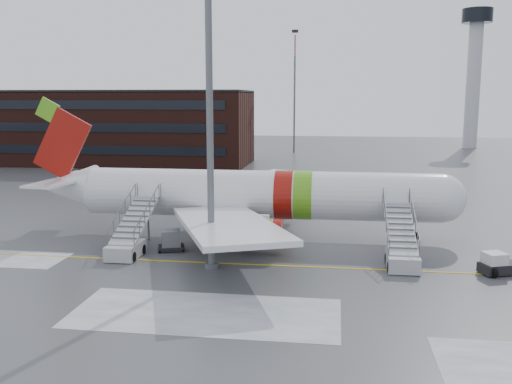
# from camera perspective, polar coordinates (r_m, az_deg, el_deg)

# --- Properties ---
(ground) EXTENTS (260.00, 260.00, 0.00)m
(ground) POSITION_cam_1_polar(r_m,az_deg,el_deg) (39.25, 6.93, -7.10)
(ground) COLOR #494C4F
(ground) RESTS_ON ground
(airliner) EXTENTS (35.03, 32.97, 11.18)m
(airliner) POSITION_cam_1_polar(r_m,az_deg,el_deg) (45.63, -0.83, -0.29)
(airliner) COLOR white
(airliner) RESTS_ON ground
(airstair_fwd) EXTENTS (2.05, 7.70, 3.48)m
(airstair_fwd) POSITION_cam_1_polar(r_m,az_deg,el_deg) (39.46, 14.33, -5.63)
(airstair_fwd) COLOR #A4A7AB
(airstair_fwd) RESTS_ON ground
(airstair_aft) EXTENTS (2.05, 7.70, 3.48)m
(airstair_aft) POSITION_cam_1_polar(r_m,az_deg,el_deg) (41.82, -12.57, -4.71)
(airstair_aft) COLOR #ABAEB2
(airstair_aft) RESTS_ON ground
(pushback_tug) EXTENTS (2.81, 2.47, 1.43)m
(pushback_tug) POSITION_cam_1_polar(r_m,az_deg,el_deg) (39.62, 23.05, -6.69)
(pushback_tug) COLOR black
(pushback_tug) RESTS_ON ground
(uld_container) EXTENTS (2.21, 1.89, 1.54)m
(uld_container) POSITION_cam_1_polar(r_m,az_deg,el_deg) (42.43, -8.49, -4.87)
(uld_container) COLOR black
(uld_container) RESTS_ON ground
(light_mast_near) EXTENTS (1.20, 1.20, 22.86)m
(light_mast_near) POSITION_cam_1_polar(r_m,az_deg,el_deg) (36.54, -4.70, 10.64)
(light_mast_near) COLOR #595B60
(light_mast_near) RESTS_ON ground
(terminal_building) EXTENTS (62.00, 16.11, 12.30)m
(terminal_building) POSITION_cam_1_polar(r_m,az_deg,el_deg) (103.35, -18.24, 6.23)
(terminal_building) COLOR #3F1E16
(terminal_building) RESTS_ON ground
(control_tower) EXTENTS (6.40, 6.40, 30.00)m
(control_tower) POSITION_cam_1_polar(r_m,az_deg,el_deg) (136.08, 21.01, 12.04)
(control_tower) COLOR #B2B5BA
(control_tower) RESTS_ON ground
(light_mast_far_n) EXTENTS (1.20, 1.20, 24.25)m
(light_mast_far_n) POSITION_cam_1_polar(r_m,az_deg,el_deg) (115.99, 3.88, 10.75)
(light_mast_far_n) COLOR #595B60
(light_mast_far_n) RESTS_ON ground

